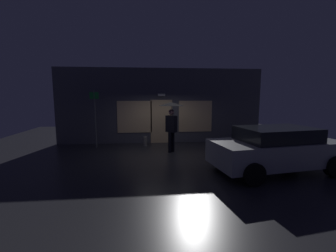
{
  "coord_description": "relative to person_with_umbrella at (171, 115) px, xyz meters",
  "views": [
    {
      "loc": [
        -0.79,
        -9.21,
        2.42
      ],
      "look_at": [
        0.14,
        0.21,
        1.13
      ],
      "focal_mm": 24.05,
      "sensor_mm": 36.0,
      "label": 1
    }
  ],
  "objects": [
    {
      "name": "ground_plane",
      "position": [
        -0.29,
        -0.21,
        -1.6
      ],
      "size": [
        18.0,
        18.0,
        0.0
      ],
      "primitive_type": "plane",
      "color": "#26262B"
    },
    {
      "name": "building_facade",
      "position": [
        -0.28,
        2.13,
        0.27
      ],
      "size": [
        10.42,
        0.48,
        3.78
      ],
      "color": "#4C4C56",
      "rests_on": "ground"
    },
    {
      "name": "person_with_umbrella",
      "position": [
        0.0,
        0.0,
        0.0
      ],
      "size": [
        1.07,
        1.07,
        2.14
      ],
      "rotation": [
        0.0,
        0.0,
        -0.78
      ],
      "color": "black",
      "rests_on": "ground"
    },
    {
      "name": "parked_car",
      "position": [
        3.01,
        -2.82,
        -0.86
      ],
      "size": [
        4.25,
        2.43,
        1.43
      ],
      "rotation": [
        0.0,
        0.0,
        0.15
      ],
      "color": "#A5A8AD",
      "rests_on": "ground"
    },
    {
      "name": "street_sign_post",
      "position": [
        -3.39,
        1.13,
        -0.1
      ],
      "size": [
        0.4,
        0.07,
        2.67
      ],
      "color": "#595B60",
      "rests_on": "ground"
    },
    {
      "name": "sidewalk_bollard",
      "position": [
        -1.13,
        1.25,
        -1.38
      ],
      "size": [
        0.2,
        0.2,
        0.45
      ],
      "primitive_type": "cylinder",
      "color": "slate",
      "rests_on": "ground"
    }
  ]
}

